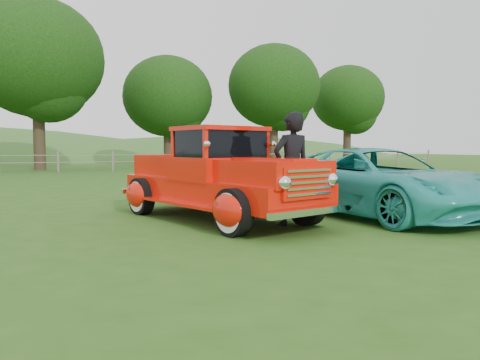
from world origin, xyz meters
name	(u,v)px	position (x,y,z in m)	size (l,w,h in m)	color
ground	(288,237)	(0.00, 0.00, 0.00)	(140.00, 140.00, 0.00)	#285316
distant_hills	(46,193)	(-4.08, 59.46, -4.55)	(116.00, 60.00, 18.00)	#386726
fence_line	(113,161)	(0.00, 22.00, 0.60)	(48.00, 0.12, 1.20)	slate
tree_near_west	(37,58)	(-4.00, 25.00, 6.80)	(8.00, 8.00, 10.42)	#312618
tree_near_east	(168,97)	(5.00, 29.00, 5.25)	(6.80, 6.80, 8.33)	#312618
tree_mid_east	(274,86)	(13.00, 27.00, 6.17)	(7.20, 7.20, 9.44)	#312618
tree_far_east	(348,99)	(22.00, 30.00, 5.86)	(6.60, 6.60, 8.86)	#312618
red_pickup	(219,179)	(-0.41, 2.09, 0.80)	(3.23, 5.28, 1.78)	black
teal_sedan	(377,182)	(2.76, 1.37, 0.69)	(2.29, 4.98, 1.38)	#2BAEA6
man	(292,169)	(0.60, 1.02, 1.01)	(0.74, 0.48, 2.02)	black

